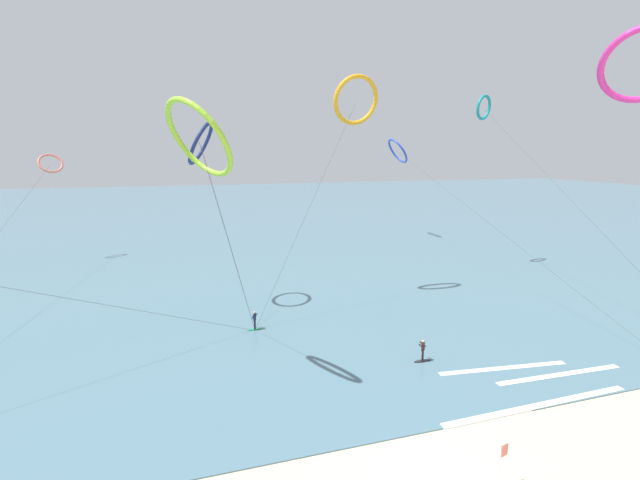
# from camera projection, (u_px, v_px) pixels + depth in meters

# --- Properties ---
(sea_water) EXTENTS (400.00, 200.00, 0.08)m
(sea_water) POSITION_uv_depth(u_px,v_px,m) (231.00, 210.00, 117.57)
(sea_water) COLOR slate
(sea_water) RESTS_ON ground
(surfer_emerald) EXTENTS (1.40, 0.66, 1.70)m
(surfer_emerald) POSITION_uv_depth(u_px,v_px,m) (255.00, 322.00, 37.94)
(surfer_emerald) COLOR #199351
(surfer_emerald) RESTS_ON ground
(surfer_charcoal) EXTENTS (1.40, 0.73, 1.70)m
(surfer_charcoal) POSITION_uv_depth(u_px,v_px,m) (423.00, 352.00, 32.15)
(surfer_charcoal) COLOR black
(surfer_charcoal) RESTS_ON ground
(kite_navy) EXTENTS (5.34, 9.52, 18.33)m
(kite_navy) POSITION_uv_depth(u_px,v_px,m) (201.00, 143.00, 40.47)
(kite_navy) COLOR navy
(kite_navy) RESTS_ON ground
(kite_coral) EXTENTS (3.71, 48.38, 15.32)m
(kite_coral) POSITION_uv_depth(u_px,v_px,m) (50.00, 164.00, 60.33)
(kite_coral) COLOR #EA7260
(kite_coral) RESTS_ON ground
(kite_cobalt) EXTENTS (4.51, 53.82, 17.94)m
(kite_cobalt) POSITION_uv_depth(u_px,v_px,m) (398.00, 151.00, 76.81)
(kite_cobalt) COLOR #2647B7
(kite_cobalt) RESTS_ON ground
(kite_lime) EXTENTS (6.79, 11.67, 18.56)m
(kite_lime) POSITION_uv_depth(u_px,v_px,m) (199.00, 139.00, 25.72)
(kite_lime) COLOR #8CC62D
(kite_lime) RESTS_ON ground
(kite_teal) EXTENTS (3.23, 29.84, 22.74)m
(kite_teal) POSITION_uv_depth(u_px,v_px,m) (484.00, 108.00, 55.60)
(kite_teal) COLOR teal
(kite_teal) RESTS_ON ground
(kite_amber) EXTENTS (14.37, 7.87, 23.05)m
(kite_amber) POSITION_uv_depth(u_px,v_px,m) (356.00, 100.00, 43.51)
(kite_amber) COLOR orange
(kite_amber) RESTS_ON ground
(beach_flag) EXTENTS (0.47, 0.14, 2.25)m
(beach_flag) POSITION_uv_depth(u_px,v_px,m) (502.00, 458.00, 19.97)
(beach_flag) COLOR silver
(beach_flag) RESTS_ON ground
(wave_crest_near) EXTENTS (13.63, 0.72, 0.12)m
(wave_crest_near) POSITION_uv_depth(u_px,v_px,m) (538.00, 406.00, 26.59)
(wave_crest_near) COLOR white
(wave_crest_near) RESTS_ON ground
(wave_crest_mid) EXTENTS (10.04, 0.84, 0.12)m
(wave_crest_mid) POSITION_uv_depth(u_px,v_px,m) (560.00, 375.00, 30.27)
(wave_crest_mid) COLOR white
(wave_crest_mid) RESTS_ON ground
(wave_crest_far) EXTENTS (9.84, 1.59, 0.12)m
(wave_crest_far) POSITION_uv_depth(u_px,v_px,m) (503.00, 369.00, 31.20)
(wave_crest_far) COLOR white
(wave_crest_far) RESTS_ON ground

